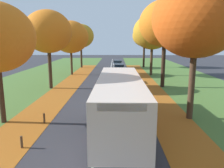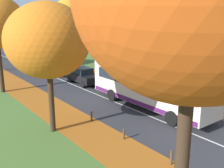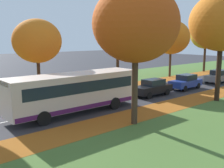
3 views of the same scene
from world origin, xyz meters
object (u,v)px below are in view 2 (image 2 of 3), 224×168
(bus, at_px, (149,85))
(car_white_fourth_in_line, at_px, (20,54))
(car_blue_following, at_px, (60,67))
(car_grey_third_in_line, at_px, (39,59))
(bollard_fourth, at_px, (124,134))
(car_black_lead, at_px, (83,76))
(tree_right_near, at_px, (178,18))
(tree_right_far, at_px, (71,17))
(tree_right_distant, at_px, (42,18))
(bollard_third, at_px, (171,158))
(bollard_fifth, at_px, (92,116))
(tree_left_near, at_px, (48,41))
(tree_right_mid, at_px, (108,13))

(bus, height_order, car_white_fourth_in_line, bus)
(car_blue_following, xyz_separation_m, car_grey_third_in_line, (0.25, 6.75, 0.00))
(bollard_fourth, distance_m, car_black_lead, 12.68)
(tree_right_near, relative_size, car_white_fourth_in_line, 2.12)
(tree_right_far, height_order, car_white_fourth_in_line, tree_right_far)
(tree_right_far, height_order, car_blue_following, tree_right_far)
(tree_right_distant, height_order, bollard_fourth, tree_right_distant)
(bollard_third, height_order, car_white_fourth_in_line, car_white_fourth_in_line)
(car_grey_third_in_line, height_order, car_white_fourth_in_line, same)
(bollard_third, distance_m, bollard_fourth, 3.27)
(tree_right_far, xyz_separation_m, car_blue_following, (-5.10, -6.08, -5.59))
(car_grey_third_in_line, bearing_deg, bollard_fourth, -101.91)
(bollard_fifth, bearing_deg, bollard_third, -89.59)
(tree_left_near, bearing_deg, tree_right_mid, 41.98)
(bollard_third, bearing_deg, tree_right_distant, 74.90)
(car_white_fourth_in_line, bearing_deg, tree_right_mid, -73.45)
(bollard_fifth, height_order, car_black_lead, car_black_lead)
(tree_right_mid, relative_size, tree_right_distant, 1.15)
(car_blue_following, xyz_separation_m, car_white_fourth_in_line, (0.11, 13.86, 0.00))
(bollard_fifth, relative_size, bus, 0.06)
(tree_right_distant, relative_size, car_black_lead, 1.94)
(car_black_lead, height_order, car_blue_following, same)
(tree_left_near, height_order, car_blue_following, tree_left_near)
(tree_right_mid, bearing_deg, bollard_fifth, -130.86)
(tree_left_near, xyz_separation_m, bollard_fifth, (2.65, -0.12, -4.98))
(bollard_fourth, bearing_deg, bus, 30.36)
(bollard_third, bearing_deg, tree_right_mid, 61.39)
(bollard_third, bearing_deg, car_white_fourth_in_line, 81.99)
(car_blue_following, bearing_deg, car_grey_third_in_line, 87.92)
(tree_right_mid, relative_size, tree_right_far, 1.06)
(bus, bearing_deg, car_black_lead, 90.90)
(tree_right_far, height_order, car_black_lead, tree_right_far)
(tree_right_near, distance_m, bollard_fifth, 11.31)
(tree_right_mid, xyz_separation_m, car_grey_third_in_line, (-4.77, 9.38, -6.12))
(bollard_fifth, distance_m, car_black_lead, 9.69)
(tree_right_near, relative_size, car_black_lead, 2.11)
(bollard_fifth, height_order, car_white_fourth_in_line, car_white_fourth_in_line)
(tree_right_far, relative_size, car_white_fourth_in_line, 2.13)
(tree_right_mid, height_order, car_black_lead, tree_right_mid)
(tree_right_distant, height_order, bus, tree_right_distant)
(bollard_third, bearing_deg, tree_left_near, 112.02)
(bollard_fifth, distance_m, car_blue_following, 14.74)
(tree_left_near, bearing_deg, bus, -4.61)
(bollard_fifth, xyz_separation_m, car_grey_third_in_line, (5.01, 20.68, 0.49))
(tree_right_near, relative_size, bollard_fifth, 14.00)
(bollard_fifth, bearing_deg, tree_left_near, 177.35)
(tree_right_mid, distance_m, tree_right_far, 8.73)
(tree_left_near, height_order, car_black_lead, tree_left_near)
(tree_right_mid, relative_size, bus, 0.91)
(tree_left_near, bearing_deg, tree_right_far, 57.83)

